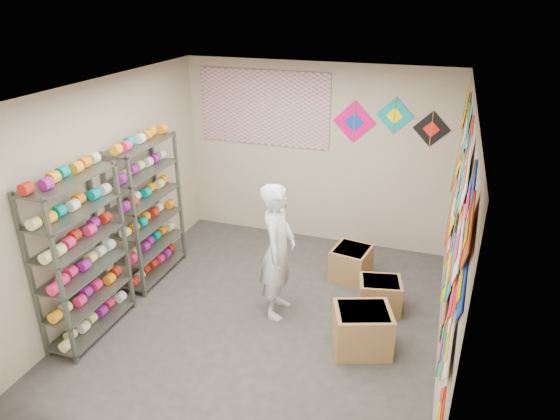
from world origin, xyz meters
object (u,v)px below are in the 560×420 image
(shelf_rack_back, at_px, (147,211))
(carton_c, at_px, (351,263))
(shopkeeper, at_px, (278,251))
(carton_a, at_px, (362,330))
(carton_b, at_px, (380,295))
(shelf_rack_front, at_px, (82,258))

(shelf_rack_back, height_order, carton_c, shelf_rack_back)
(shopkeeper, height_order, carton_a, shopkeeper)
(carton_a, xyz_separation_m, carton_c, (-0.40, 1.42, -0.03))
(carton_c, bearing_deg, carton_b, -42.80)
(carton_b, xyz_separation_m, carton_c, (-0.47, 0.62, 0.02))
(shelf_rack_back, xyz_separation_m, carton_c, (2.58, 0.77, -0.73))
(shelf_rack_front, relative_size, carton_b, 3.82)
(shopkeeper, bearing_deg, carton_b, -73.17)
(shelf_rack_back, bearing_deg, carton_a, -12.24)
(carton_c, bearing_deg, shelf_rack_front, -131.64)
(shelf_rack_front, distance_m, carton_c, 3.39)
(shelf_rack_back, relative_size, carton_b, 3.82)
(carton_a, bearing_deg, carton_b, 65.19)
(shelf_rack_front, xyz_separation_m, carton_b, (3.06, 1.45, -0.75))
(shelf_rack_back, bearing_deg, shopkeeper, -8.22)
(shopkeeper, bearing_deg, shelf_rack_front, 115.13)
(shopkeeper, xyz_separation_m, carton_c, (0.69, 1.04, -0.61))
(shelf_rack_front, xyz_separation_m, shelf_rack_back, (0.00, 1.30, 0.00))
(shelf_rack_front, bearing_deg, carton_b, 25.40)
(shelf_rack_front, height_order, shopkeeper, shelf_rack_front)
(carton_b, relative_size, carton_c, 0.97)
(carton_a, bearing_deg, shelf_rack_back, 148.51)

